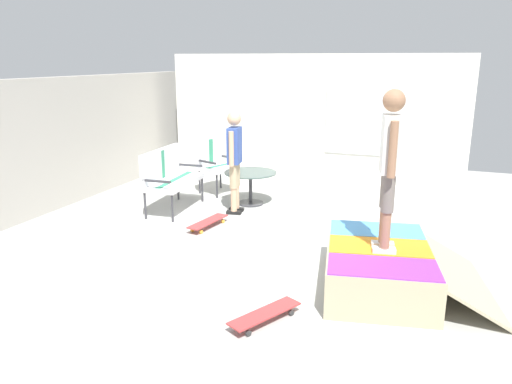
# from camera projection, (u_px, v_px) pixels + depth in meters

# --- Properties ---
(ground_plane) EXTENTS (12.00, 12.00, 0.10)m
(ground_plane) POSITION_uv_depth(u_px,v_px,m) (270.00, 251.00, 6.59)
(ground_plane) COLOR #A8A8A3
(back_wall_cinderblock) EXTENTS (9.00, 0.20, 2.16)m
(back_wall_cinderblock) POSITION_uv_depth(u_px,v_px,m) (31.00, 149.00, 7.68)
(back_wall_cinderblock) COLOR #ADA89E
(back_wall_cinderblock) RESTS_ON ground_plane
(house_facade) EXTENTS (0.23, 6.00, 2.55)m
(house_facade) POSITION_uv_depth(u_px,v_px,m) (311.00, 119.00, 9.82)
(house_facade) COLOR white
(house_facade) RESTS_ON ground_plane
(skate_ramp) EXTENTS (1.95, 2.03, 0.48)m
(skate_ramp) POSITION_uv_depth(u_px,v_px,m) (381.00, 267.00, 5.38)
(skate_ramp) COLOR tan
(skate_ramp) RESTS_ON ground_plane
(patio_bench) EXTENTS (1.29, 0.64, 1.02)m
(patio_bench) POSITION_uv_depth(u_px,v_px,m) (168.00, 174.00, 8.08)
(patio_bench) COLOR #38383D
(patio_bench) RESTS_ON ground_plane
(patio_chair_near_house) EXTENTS (0.78, 0.74, 1.02)m
(patio_chair_near_house) POSITION_uv_depth(u_px,v_px,m) (214.00, 160.00, 9.16)
(patio_chair_near_house) COLOR #38383D
(patio_chair_near_house) RESTS_ON ground_plane
(patio_table) EXTENTS (0.90, 0.90, 0.57)m
(patio_table) POSITION_uv_depth(u_px,v_px,m) (251.00, 181.00, 8.43)
(patio_table) COLOR #38383D
(patio_table) RESTS_ON ground_plane
(person_watching) EXTENTS (0.47, 0.28, 1.65)m
(person_watching) POSITION_uv_depth(u_px,v_px,m) (235.00, 155.00, 7.82)
(person_watching) COLOR black
(person_watching) RESTS_ON ground_plane
(person_skater) EXTENTS (0.47, 0.29, 1.68)m
(person_skater) POSITION_uv_depth(u_px,v_px,m) (390.00, 159.00, 4.97)
(person_skater) COLOR silver
(person_skater) RESTS_ON skate_ramp
(skateboard_by_bench) EXTENTS (0.82, 0.33, 0.10)m
(skateboard_by_bench) POSITION_uv_depth(u_px,v_px,m) (208.00, 222.00, 7.33)
(skateboard_by_bench) COLOR #B23838
(skateboard_by_bench) RESTS_ON ground_plane
(skateboard_spare) EXTENTS (0.80, 0.54, 0.10)m
(skateboard_spare) POSITION_uv_depth(u_px,v_px,m) (265.00, 314.00, 4.69)
(skateboard_spare) COLOR #B23838
(skateboard_spare) RESTS_ON ground_plane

